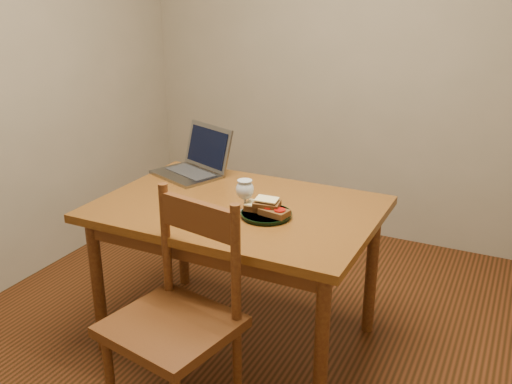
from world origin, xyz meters
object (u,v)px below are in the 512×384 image
at_px(milk_glass, 245,196).
at_px(table, 238,222).
at_px(plate, 266,215).
at_px(laptop, 196,161).
at_px(chair, 175,310).

bearing_deg(milk_glass, table, 138.10).
relative_size(plate, laptop, 0.52).
relative_size(milk_glass, laptop, 0.36).
xyz_separation_m(milk_glass, laptop, (-0.50, 0.39, -0.01)).
relative_size(table, laptop, 2.95).
bearing_deg(chair, plate, 87.31).
bearing_deg(plate, laptop, 147.36).
relative_size(table, plate, 5.64).
bearing_deg(milk_glass, chair, -92.34).
height_order(table, chair, chair).
height_order(table, milk_glass, milk_glass).
height_order(chair, plate, chair).
distance_m(table, milk_glass, 0.19).
bearing_deg(plate, milk_glass, 179.90).
distance_m(table, chair, 0.63).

